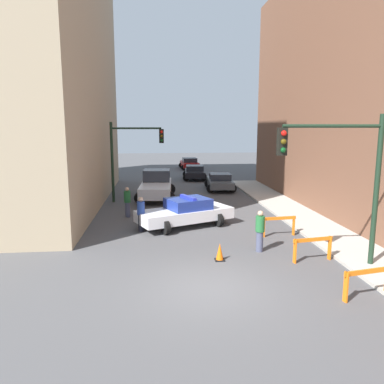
{
  "coord_description": "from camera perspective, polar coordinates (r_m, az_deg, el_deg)",
  "views": [
    {
      "loc": [
        -1.63,
        -10.72,
        4.9
      ],
      "look_at": [
        0.14,
        7.25,
        1.74
      ],
      "focal_mm": 35.0,
      "sensor_mm": 36.0,
      "label": 1
    }
  ],
  "objects": [
    {
      "name": "barrier_mid",
      "position": [
        12.06,
        25.16,
        -11.85
      ],
      "size": [
        1.58,
        0.45,
        0.9
      ],
      "rotation": [
        0.0,
        0.0,
        0.2
      ],
      "color": "orange",
      "rests_on": "ground_plane"
    },
    {
      "name": "white_truck",
      "position": [
        25.93,
        -5.47,
        1.02
      ],
      "size": [
        2.84,
        5.5,
        1.9
      ],
      "rotation": [
        0.0,
        0.0,
        -0.06
      ],
      "color": "silver",
      "rests_on": "ground_plane"
    },
    {
      "name": "traffic_cone",
      "position": [
        14.06,
        4.25,
        -9.12
      ],
      "size": [
        0.36,
        0.36,
        0.66
      ],
      "color": "black",
      "rests_on": "ground_plane"
    },
    {
      "name": "pedestrian_crossing",
      "position": [
        17.79,
        -7.78,
        -3.29
      ],
      "size": [
        0.37,
        0.37,
        1.66
      ],
      "rotation": [
        0.0,
        0.0,
        6.27
      ],
      "color": "black",
      "rests_on": "ground_plane"
    },
    {
      "name": "ground_plane",
      "position": [
        11.89,
        2.84,
        -14.4
      ],
      "size": [
        120.0,
        120.0,
        0.0
      ],
      "primitive_type": "plane",
      "color": "#4C4C4F"
    },
    {
      "name": "parked_car_far",
      "position": [
        43.97,
        -0.39,
        4.41
      ],
      "size": [
        2.39,
        4.37,
        1.31
      ],
      "rotation": [
        0.0,
        0.0,
        0.04
      ],
      "color": "maroon",
      "rests_on": "ground_plane"
    },
    {
      "name": "barrier_back",
      "position": [
        14.52,
        17.92,
        -7.72
      ],
      "size": [
        1.59,
        0.4,
        0.9
      ],
      "rotation": [
        0.0,
        0.0,
        0.16
      ],
      "color": "orange",
      "rests_on": "ground_plane"
    },
    {
      "name": "pedestrian_corner",
      "position": [
        20.76,
        -9.82,
        -1.44
      ],
      "size": [
        0.45,
        0.45,
        1.66
      ],
      "rotation": [
        0.0,
        0.0,
        5.0
      ],
      "color": "#474C66",
      "rests_on": "ground_plane"
    },
    {
      "name": "parked_car_near",
      "position": [
        29.42,
        4.26,
        1.64
      ],
      "size": [
        2.48,
        4.42,
        1.31
      ],
      "rotation": [
        0.0,
        0.0,
        -0.07
      ],
      "color": "#474C51",
      "rests_on": "ground_plane"
    },
    {
      "name": "barrier_corner",
      "position": [
        17.38,
        13.12,
        -4.6
      ],
      "size": [
        1.6,
        0.31,
        0.9
      ],
      "rotation": [
        0.0,
        0.0,
        0.1
      ],
      "color": "orange",
      "rests_on": "ground_plane"
    },
    {
      "name": "traffic_light_far",
      "position": [
        24.65,
        -9.57,
        6.29
      ],
      "size": [
        3.44,
        0.35,
        5.2
      ],
      "color": "black",
      "rests_on": "ground_plane"
    },
    {
      "name": "parked_car_mid",
      "position": [
        35.4,
        0.41,
        3.07
      ],
      "size": [
        2.47,
        4.42,
        1.31
      ],
      "rotation": [
        0.0,
        0.0,
        -0.07
      ],
      "color": "black",
      "rests_on": "ground_plane"
    },
    {
      "name": "traffic_light_near",
      "position": [
        13.59,
        22.35,
        3.4
      ],
      "size": [
        3.64,
        0.35,
        5.2
      ],
      "color": "black",
      "rests_on": "sidewalk_right"
    },
    {
      "name": "pedestrian_sidewalk",
      "position": [
        15.07,
        10.32,
        -5.78
      ],
      "size": [
        0.51,
        0.51,
        1.66
      ],
      "rotation": [
        0.0,
        0.0,
        3.93
      ],
      "color": "#474C66",
      "rests_on": "ground_plane"
    },
    {
      "name": "police_car",
      "position": [
        18.57,
        -0.98,
        -3.07
      ],
      "size": [
        5.05,
        3.6,
        1.52
      ],
      "rotation": [
        0.0,
        0.0,
        1.99
      ],
      "color": "white",
      "rests_on": "ground_plane"
    }
  ]
}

